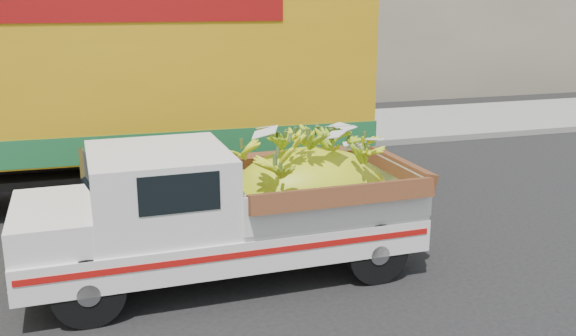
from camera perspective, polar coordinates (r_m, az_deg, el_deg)
name	(u,v)px	position (r m, az deg, el deg)	size (l,w,h in m)	color
ground	(129,278)	(8.75, -13.98, -9.44)	(100.00, 100.00, 0.00)	black
curb	(109,162)	(14.45, -15.63, 0.52)	(60.00, 0.25, 0.15)	gray
sidewalk	(105,142)	(16.49, -15.93, 2.24)	(60.00, 4.00, 0.14)	gray
building_right	(458,11)	(27.12, 14.86, 13.38)	(14.00, 6.00, 6.00)	gray
pickup_truck	(252,205)	(8.33, -3.19, -3.28)	(5.06, 1.94, 1.76)	black
semi_trailer	(23,85)	(11.70, -22.49, 6.85)	(12.03, 2.89, 3.80)	black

